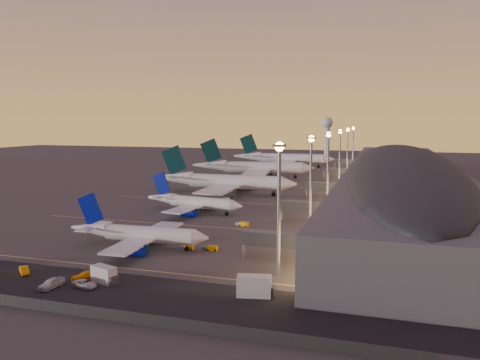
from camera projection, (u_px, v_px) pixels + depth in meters
name	position (u px, v px, depth m)	size (l,w,h in m)	color
ground	(189.00, 221.00, 139.31)	(700.00, 700.00, 0.00)	#3D3A38
airliner_narrow_south	(138.00, 234.00, 110.40)	(35.51, 31.69, 12.70)	silver
airliner_narrow_north	(193.00, 202.00, 152.74)	(35.96, 32.46, 12.85)	silver
airliner_wide_near	(223.00, 182.00, 190.67)	(61.33, 55.64, 19.68)	silver
airliner_wide_mid	(253.00, 168.00, 245.15)	(64.21, 59.07, 20.56)	silver
airliner_wide_far	(283.00, 158.00, 301.83)	(66.02, 59.88, 21.19)	silver
terminal_building	(401.00, 173.00, 188.80)	(56.35, 255.00, 17.46)	#4D4D52
light_masts	(335.00, 151.00, 188.16)	(2.20, 217.20, 25.90)	slate
radar_tower	(327.00, 130.00, 380.04)	(9.00, 9.00, 32.50)	silver
service_lane	(68.00, 283.00, 86.23)	(260.00, 16.00, 0.01)	black
lane_markings	(231.00, 200.00, 177.22)	(90.00, 180.36, 0.00)	#D8C659
fence	(20.00, 302.00, 74.73)	(124.00, 0.12, 2.00)	#2D2D30
baggage_tug_a	(188.00, 247.00, 109.07)	(3.26, 1.62, 0.94)	#F19802
baggage_tug_b	(211.00, 248.00, 108.23)	(3.68, 1.76, 1.07)	#F19802
baggage_tug_c	(243.00, 224.00, 133.52)	(4.07, 2.62, 1.13)	#F19802
catering_truck_a	(105.00, 275.00, 86.48)	(5.87, 3.65, 3.09)	silver
catering_truck_b	(256.00, 287.00, 79.75)	(6.74, 3.60, 3.59)	silver
service_van_b	(24.00, 270.00, 91.64)	(1.48, 4.23, 1.40)	#F19802
service_van_c	(51.00, 283.00, 83.74)	(2.11, 5.23, 1.78)	silver
service_van_d	(86.00, 276.00, 88.09)	(2.26, 5.56, 1.61)	#F19802
service_van_e	(84.00, 284.00, 84.05)	(2.27, 4.92, 1.37)	silver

